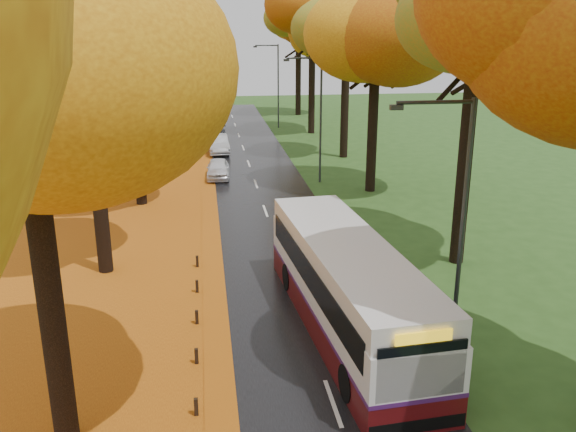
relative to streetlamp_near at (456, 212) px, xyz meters
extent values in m
cube|color=black|center=(-3.95, 17.00, -4.69)|extent=(6.50, 90.00, 0.04)
cube|color=silver|center=(-3.95, 17.00, -4.67)|extent=(0.12, 90.00, 0.01)
cube|color=#8B3C0C|center=(-12.95, 17.00, -4.70)|extent=(12.00, 90.00, 0.02)
cube|color=#C96E14|center=(-7.00, 17.00, -4.67)|extent=(0.90, 90.00, 0.01)
cylinder|color=black|center=(-10.85, -2.50, -0.43)|extent=(0.60, 0.60, 8.58)
ellipsoid|color=#F0AD1A|center=(-10.85, -2.50, 4.93)|extent=(9.20, 9.20, 7.18)
cylinder|color=black|center=(-11.45, 8.50, -0.14)|extent=(0.60, 0.60, 9.15)
ellipsoid|color=#F0AD1A|center=(-11.45, 8.50, 5.58)|extent=(8.00, 8.00, 6.24)
cylinder|color=black|center=(-10.85, 18.50, -0.71)|extent=(0.60, 0.60, 8.00)
ellipsoid|color=#F0AD1A|center=(-10.85, 18.50, 4.29)|extent=(9.20, 9.20, 7.18)
cylinder|color=black|center=(-11.45, 30.50, -0.43)|extent=(0.60, 0.60, 8.58)
ellipsoid|color=#F0AD1A|center=(-11.45, 30.50, 4.93)|extent=(8.00, 8.00, 6.24)
cylinder|color=black|center=(-10.85, 41.50, -0.14)|extent=(0.60, 0.60, 9.15)
ellipsoid|color=#F0AD1A|center=(-10.85, 41.50, 5.58)|extent=(9.20, 9.20, 7.18)
cylinder|color=black|center=(-11.45, 51.50, -0.71)|extent=(0.60, 0.60, 8.00)
ellipsoid|color=#F0AD1A|center=(-11.45, 51.50, 4.29)|extent=(8.00, 8.00, 6.24)
cylinder|color=black|center=(3.55, 7.50, -0.11)|extent=(0.60, 0.60, 9.22)
ellipsoid|color=#B4720D|center=(3.55, 7.50, 5.65)|extent=(8.20, 8.20, 6.40)
cylinder|color=black|center=(2.95, 19.50, -0.62)|extent=(0.60, 0.60, 8.19)
ellipsoid|color=#B4720D|center=(2.95, 19.50, 4.50)|extent=(9.20, 9.20, 7.18)
cylinder|color=black|center=(3.55, 29.50, -0.36)|extent=(0.60, 0.60, 8.70)
ellipsoid|color=#B4720D|center=(3.55, 29.50, 5.08)|extent=(8.20, 8.20, 6.40)
cylinder|color=black|center=(2.95, 40.50, -0.11)|extent=(0.60, 0.60, 9.22)
ellipsoid|color=#B4720D|center=(2.95, 40.50, 5.65)|extent=(9.20, 9.20, 7.18)
cylinder|color=black|center=(3.55, 52.50, -0.62)|extent=(0.60, 0.60, 8.19)
ellipsoid|color=#B4720D|center=(3.55, 52.50, 4.50)|extent=(8.20, 8.20, 6.40)
cube|color=black|center=(-7.65, -2.00, -4.45)|extent=(0.11, 0.11, 0.52)
cube|color=black|center=(-7.65, 0.60, -4.45)|extent=(0.11, 0.11, 0.52)
cube|color=black|center=(-7.65, 3.20, -4.45)|extent=(0.11, 0.11, 0.52)
cube|color=black|center=(-7.65, 5.80, -4.45)|extent=(0.11, 0.11, 0.52)
cube|color=black|center=(-7.65, 8.40, -4.45)|extent=(0.11, 0.11, 0.52)
cylinder|color=#333538|center=(0.25, 0.00, -0.71)|extent=(0.14, 0.14, 8.00)
cylinder|color=#333538|center=(-0.85, 0.00, 3.19)|extent=(2.20, 0.11, 0.11)
cube|color=#333538|center=(-1.95, 0.00, 3.07)|extent=(0.35, 0.18, 0.14)
cylinder|color=#333538|center=(0.25, 22.00, -0.71)|extent=(0.14, 0.14, 8.00)
cylinder|color=#333538|center=(-0.85, 22.00, 3.19)|extent=(2.20, 0.11, 0.11)
cube|color=#333538|center=(-1.95, 22.00, 3.07)|extent=(0.35, 0.18, 0.14)
cylinder|color=#333538|center=(0.25, 44.00, -0.71)|extent=(0.14, 0.14, 8.00)
cylinder|color=#333538|center=(-0.85, 44.00, 3.19)|extent=(2.20, 0.11, 0.11)
cube|color=#333538|center=(-1.95, 44.00, 3.07)|extent=(0.35, 0.18, 0.14)
cube|color=#460A0D|center=(-2.63, 2.13, -4.20)|extent=(3.60, 11.83, 0.95)
cube|color=silver|center=(-2.63, 2.13, -3.03)|extent=(3.60, 11.83, 1.38)
cube|color=silver|center=(-2.63, 2.13, -1.97)|extent=(3.53, 11.59, 0.74)
cube|color=#421856|center=(-2.63, 2.13, -3.67)|extent=(3.62, 11.85, 0.13)
cube|color=black|center=(-2.63, 2.13, -2.61)|extent=(3.55, 10.90, 0.90)
cube|color=black|center=(-2.15, -3.65, -2.82)|extent=(2.33, 0.25, 1.48)
cube|color=yellow|center=(-2.15, -3.65, -1.90)|extent=(1.46, 0.18, 0.30)
cube|color=black|center=(-2.15, -3.63, -4.38)|extent=(2.60, 0.33, 0.37)
cylinder|color=black|center=(-3.50, -1.92, -4.14)|extent=(0.38, 1.08, 1.06)
cylinder|color=black|center=(-1.10, -1.72, -4.14)|extent=(0.38, 1.08, 1.06)
cylinder|color=black|center=(-4.11, 5.51, -4.14)|extent=(0.38, 1.08, 1.06)
cylinder|color=black|center=(-1.71, 5.71, -4.14)|extent=(0.38, 1.08, 1.06)
imported|color=white|center=(-6.30, 23.97, -4.04)|extent=(1.64, 3.75, 1.26)
imported|color=#ADB1B6|center=(-6.08, 32.25, -3.95)|extent=(1.84, 4.50, 1.45)
imported|color=black|center=(-6.30, 37.24, -4.10)|extent=(2.54, 4.24, 1.15)
camera|label=1|loc=(-7.14, -16.02, 5.25)|focal=38.00mm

